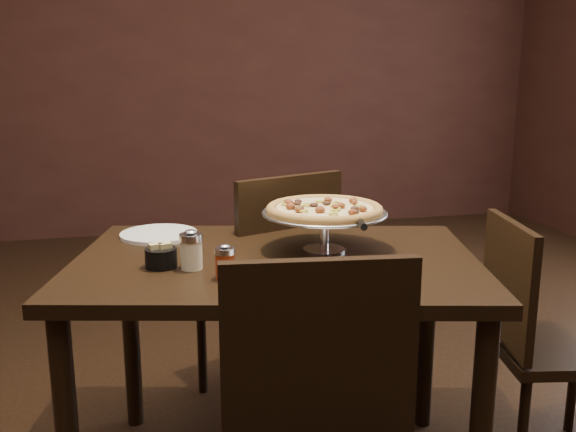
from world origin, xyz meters
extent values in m
cube|color=black|center=(0.00, 3.51, 1.40)|extent=(6.00, 0.02, 2.80)
cube|color=black|center=(-0.05, 0.03, 0.75)|extent=(1.39, 1.09, 0.04)
cylinder|color=black|center=(-0.51, 0.50, 0.36)|extent=(0.06, 0.06, 0.73)
cylinder|color=black|center=(0.57, 0.24, 0.36)|extent=(0.06, 0.06, 0.73)
cylinder|color=silver|center=(0.11, 0.07, 0.77)|extent=(0.14, 0.14, 0.01)
cylinder|color=silver|center=(0.11, 0.07, 0.83)|extent=(0.03, 0.03, 0.11)
cylinder|color=silver|center=(0.11, 0.07, 0.89)|extent=(0.10, 0.10, 0.01)
cylinder|color=#ABAAB0|center=(0.11, 0.07, 0.89)|extent=(0.39, 0.39, 0.01)
torus|color=#ABAAB0|center=(0.11, 0.07, 0.89)|extent=(0.40, 0.40, 0.01)
cylinder|color=#9E6A2F|center=(0.11, 0.07, 0.90)|extent=(0.36, 0.36, 0.01)
torus|color=#9E6A2F|center=(0.11, 0.07, 0.90)|extent=(0.37, 0.37, 0.03)
cylinder|color=tan|center=(0.11, 0.07, 0.91)|extent=(0.31, 0.31, 0.01)
cylinder|color=#F8F0C1|center=(-0.32, -0.02, 0.81)|extent=(0.06, 0.06, 0.08)
cylinder|color=silver|center=(-0.32, -0.02, 0.86)|extent=(0.07, 0.07, 0.02)
ellipsoid|color=silver|center=(-0.32, -0.02, 0.88)|extent=(0.04, 0.04, 0.01)
cylinder|color=maroon|center=(-0.23, -0.13, 0.80)|extent=(0.05, 0.05, 0.07)
cylinder|color=silver|center=(-0.23, -0.13, 0.85)|extent=(0.06, 0.06, 0.02)
ellipsoid|color=silver|center=(-0.23, -0.13, 0.86)|extent=(0.03, 0.03, 0.01)
cylinder|color=black|center=(-0.40, 0.01, 0.80)|extent=(0.09, 0.09, 0.06)
cube|color=#CFBE77|center=(-0.42, 0.01, 0.81)|extent=(0.04, 0.04, 0.06)
cube|color=#CFBE77|center=(-0.39, 0.01, 0.81)|extent=(0.04, 0.04, 0.06)
cube|color=white|center=(0.11, -0.35, 0.78)|extent=(0.20, 0.20, 0.02)
cylinder|color=white|center=(-0.39, 0.38, 0.78)|extent=(0.26, 0.26, 0.01)
cylinder|color=white|center=(0.05, -0.22, 0.78)|extent=(0.28, 0.28, 0.01)
cone|color=silver|center=(0.16, -0.11, 0.90)|extent=(0.15, 0.15, 0.00)
cylinder|color=black|center=(0.16, -0.11, 0.90)|extent=(0.05, 0.14, 0.03)
cube|color=black|center=(0.01, 0.58, 0.46)|extent=(0.58, 0.58, 0.04)
cube|color=black|center=(0.08, 0.39, 0.73)|extent=(0.43, 0.19, 0.47)
cylinder|color=black|center=(0.11, 0.82, 0.22)|extent=(0.04, 0.04, 0.44)
cylinder|color=black|center=(-0.23, 0.69, 0.22)|extent=(0.04, 0.04, 0.44)
cylinder|color=black|center=(0.24, 0.48, 0.22)|extent=(0.04, 0.04, 0.44)
cylinder|color=black|center=(-0.10, 0.35, 0.22)|extent=(0.04, 0.04, 0.44)
cube|color=black|center=(-0.09, -0.56, 0.71)|extent=(0.44, 0.08, 0.46)
cube|color=black|center=(0.89, -0.07, 0.41)|extent=(0.47, 0.47, 0.04)
cube|color=black|center=(0.72, -0.03, 0.64)|extent=(0.11, 0.40, 0.42)
cylinder|color=black|center=(1.08, 0.06, 0.19)|extent=(0.03, 0.03, 0.39)
cylinder|color=black|center=(0.77, 0.12, 0.19)|extent=(0.03, 0.03, 0.39)
camera|label=1|loc=(-0.46, -1.81, 1.33)|focal=40.00mm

